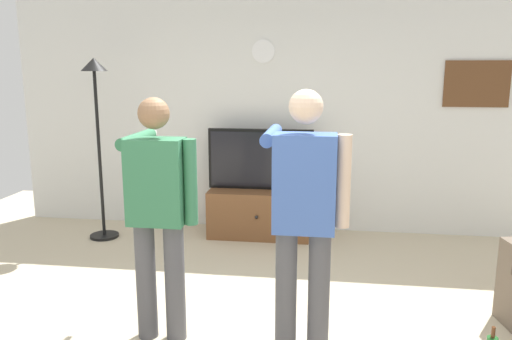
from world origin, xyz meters
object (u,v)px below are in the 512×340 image
(tv_stand, at_px, (260,212))
(person_standing_nearer_lamp, at_px, (158,207))
(television, at_px, (260,159))
(person_standing_nearer_couch, at_px, (304,212))
(framed_picture, at_px, (477,84))
(wall_clock, at_px, (263,51))
(floor_lamp, at_px, (97,112))

(tv_stand, relative_size, person_standing_nearer_lamp, 0.67)
(television, bearing_deg, person_standing_nearer_couch, -76.30)
(framed_picture, xyz_separation_m, person_standing_nearer_lamp, (-2.73, -2.61, -0.76))
(person_standing_nearer_couch, bearing_deg, framed_picture, 57.51)
(person_standing_nearer_lamp, bearing_deg, wall_clock, 81.37)
(tv_stand, distance_m, person_standing_nearer_lamp, 2.44)
(wall_clock, relative_size, person_standing_nearer_couch, 0.15)
(tv_stand, distance_m, television, 0.61)
(tv_stand, xyz_separation_m, floor_lamp, (-1.75, -0.33, 1.16))
(television, bearing_deg, framed_picture, 6.09)
(wall_clock, distance_m, floor_lamp, 1.96)
(television, height_order, person_standing_nearer_lamp, person_standing_nearer_lamp)
(tv_stand, height_order, person_standing_nearer_lamp, person_standing_nearer_lamp)
(television, bearing_deg, tv_stand, -90.00)
(wall_clock, distance_m, person_standing_nearer_couch, 2.98)
(tv_stand, xyz_separation_m, wall_clock, (-0.00, 0.29, 1.81))
(person_standing_nearer_couch, bearing_deg, person_standing_nearer_lamp, 173.60)
(tv_stand, bearing_deg, framed_picture, 7.21)
(framed_picture, bearing_deg, floor_lamp, -171.33)
(wall_clock, height_order, person_standing_nearer_lamp, wall_clock)
(television, bearing_deg, wall_clock, 90.00)
(framed_picture, bearing_deg, person_standing_nearer_lamp, -136.30)
(television, xyz_separation_m, framed_picture, (2.33, 0.25, 0.84))
(wall_clock, bearing_deg, framed_picture, 0.12)
(television, xyz_separation_m, person_standing_nearer_lamp, (-0.39, -2.36, 0.08))
(tv_stand, xyz_separation_m, person_standing_nearer_lamp, (-0.39, -2.31, 0.69))
(tv_stand, height_order, person_standing_nearer_couch, person_standing_nearer_couch)
(tv_stand, xyz_separation_m, television, (0.00, 0.05, 0.61))
(television, height_order, framed_picture, framed_picture)
(framed_picture, height_order, floor_lamp, floor_lamp)
(tv_stand, height_order, television, television)
(person_standing_nearer_couch, bearing_deg, television, 103.70)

